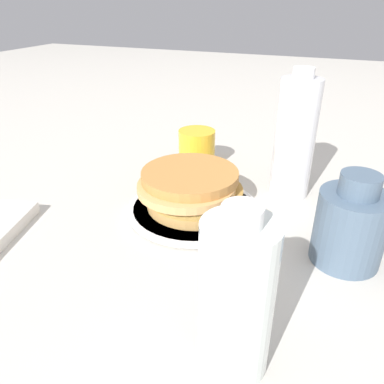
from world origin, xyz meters
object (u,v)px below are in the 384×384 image
object	(u,v)px
pancake_stack	(192,189)
juice_glass	(197,149)
cream_jug	(350,225)
plate	(192,208)
water_bottle_near	(236,298)
water_bottle_mid	(295,139)

from	to	relation	value
pancake_stack	juice_glass	size ratio (longest dim) A/B	2.16
cream_jug	pancake_stack	bearing A→B (deg)	-100.11
pancake_stack	plate	bearing A→B (deg)	15.56
juice_glass	cream_jug	distance (m)	0.40
water_bottle_near	water_bottle_mid	world-z (taller)	water_bottle_mid
plate	water_bottle_near	world-z (taller)	water_bottle_near
juice_glass	water_bottle_mid	world-z (taller)	water_bottle_mid
pancake_stack	cream_jug	size ratio (longest dim) A/B	1.33
juice_glass	water_bottle_mid	xyz separation A→B (m)	(0.05, 0.21, 0.07)
water_bottle_near	pancake_stack	bearing A→B (deg)	-150.38
cream_jug	plate	bearing A→B (deg)	-99.32
water_bottle_near	water_bottle_mid	distance (m)	0.41
plate	cream_jug	size ratio (longest dim) A/B	1.69
pancake_stack	water_bottle_mid	xyz separation A→B (m)	(-0.13, 0.15, 0.07)
plate	juice_glass	xyz separation A→B (m)	(-0.19, -0.06, 0.04)
cream_jug	water_bottle_mid	distance (m)	0.22
pancake_stack	juice_glass	world-z (taller)	juice_glass
water_bottle_near	juice_glass	bearing A→B (deg)	-154.43
juice_glass	water_bottle_near	size ratio (longest dim) A/B	0.45
juice_glass	cream_jug	size ratio (longest dim) A/B	0.62
plate	juice_glass	size ratio (longest dim) A/B	2.74
cream_jug	water_bottle_near	bearing A→B (deg)	-24.16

